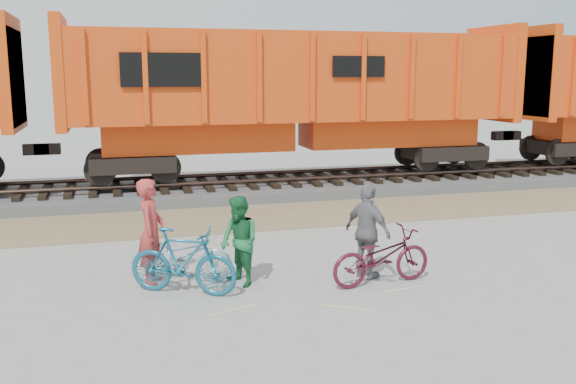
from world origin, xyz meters
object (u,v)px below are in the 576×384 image
object	(u,v)px
bicycle_maroon	(381,257)
person_woman	(368,232)
hopper_car_center	(297,94)
person_man	(239,241)
bicycle_blue	(181,255)
person_solo	(151,231)
bicycle_teal	(183,261)

from	to	relation	value
bicycle_maroon	person_woman	size ratio (longest dim) A/B	1.11
hopper_car_center	bicycle_maroon	world-z (taller)	hopper_car_center
person_woman	person_man	bearing A→B (deg)	57.96
person_man	hopper_car_center	bearing A→B (deg)	135.47
bicycle_blue	person_woman	world-z (taller)	person_woman
person_solo	person_man	xyz separation A→B (m)	(1.46, -0.57, -0.14)
hopper_car_center	person_man	size ratio (longest dim) A/B	8.90
person_man	person_woman	bearing A→B (deg)	62.43
bicycle_blue	bicycle_teal	xyz separation A→B (m)	(-0.04, -0.67, 0.09)
hopper_car_center	person_solo	xyz separation A→B (m)	(-5.01, -8.03, -2.08)
person_woman	bicycle_blue	bearing A→B (deg)	51.39
bicycle_blue	person_woman	xyz separation A→B (m)	(3.26, -0.69, 0.38)
bicycle_blue	person_solo	world-z (taller)	person_solo
bicycle_maroon	person_man	distance (m)	2.49
person_solo	hopper_car_center	bearing A→B (deg)	-16.15
bicycle_blue	bicycle_teal	distance (m)	0.68
hopper_car_center	person_solo	size ratio (longest dim) A/B	7.53
person_man	bicycle_teal	bearing A→B (deg)	-100.80
bicycle_blue	person_woman	distance (m)	3.35
bicycle_teal	person_woman	bearing A→B (deg)	-60.91
hopper_car_center	bicycle_teal	bearing A→B (deg)	-117.33
bicycle_maroon	person_man	bearing A→B (deg)	67.96
bicycle_teal	person_woman	size ratio (longest dim) A/B	1.10
bicycle_maroon	person_man	xyz separation A→B (m)	(-2.40, 0.62, 0.29)
hopper_car_center	person_solo	world-z (taller)	hopper_car_center
bicycle_teal	person_man	bearing A→B (deg)	-49.25
bicycle_maroon	person_man	size ratio (longest dim) A/B	1.21
hopper_car_center	bicycle_maroon	distance (m)	9.63
person_woman	bicycle_teal	bearing A→B (deg)	63.07
bicycle_teal	bicycle_maroon	size ratio (longest dim) A/B	0.99
person_solo	bicycle_blue	bearing A→B (deg)	-85.50
person_man	person_woman	size ratio (longest dim) A/B	0.92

